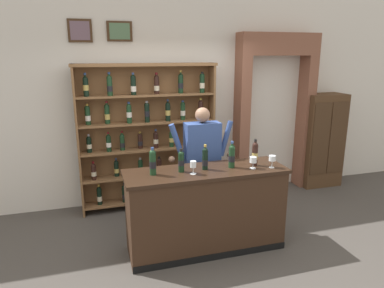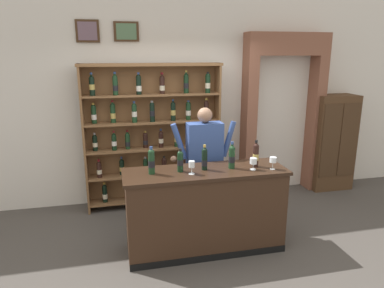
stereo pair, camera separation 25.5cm
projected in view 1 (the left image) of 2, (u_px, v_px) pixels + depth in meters
ground_plane at (196, 250)px, 4.24m from camera, size 14.00×14.00×0.02m
back_wall at (163, 88)px, 5.42m from camera, size 12.00×0.19×3.54m
wine_shelf at (148, 133)px, 5.18m from camera, size 2.04×0.30×2.16m
archway_doorway at (272, 103)px, 5.88m from camera, size 1.36×0.45×2.61m
side_cabinet at (321, 140)px, 6.15m from camera, size 0.71×0.44×1.63m
tasting_counter at (206, 210)px, 4.15m from camera, size 1.89×0.60×1.00m
shopkeeper at (202, 154)px, 4.57m from camera, size 0.88×0.22×1.63m
tasting_bottle_chianti at (153, 162)px, 3.82m from camera, size 0.07×0.07×0.31m
tasting_bottle_grappa at (181, 161)px, 3.92m from camera, size 0.07×0.07×0.27m
tasting_bottle_brunello at (205, 158)px, 4.00m from camera, size 0.07×0.07×0.30m
tasting_bottle_prosecco at (232, 156)px, 4.07m from camera, size 0.07×0.07×0.32m
tasting_bottle_bianco at (255, 153)px, 4.14m from camera, size 0.07×0.07×0.32m
wine_glass_center at (272, 159)px, 4.07m from camera, size 0.08×0.08×0.15m
wine_glass_right at (253, 160)px, 4.04m from camera, size 0.08×0.08×0.14m
wine_glass_left at (193, 165)px, 3.86m from camera, size 0.07×0.07×0.15m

